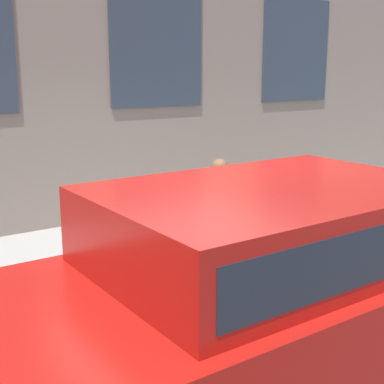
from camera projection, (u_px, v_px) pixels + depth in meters
name	position (u px, v px, depth m)	size (l,w,h in m)	color
ground_plane	(192.00, 306.00, 5.50)	(80.00, 80.00, 0.00)	#47474C
sidewalk	(122.00, 258.00, 6.72)	(3.09, 60.00, 0.14)	gray
fire_hydrant	(163.00, 253.00, 5.65)	(0.28, 0.40, 0.69)	red
person	(219.00, 203.00, 6.04)	(0.31, 0.20, 1.28)	#232328
parked_car_red_near	(271.00, 270.00, 4.03)	(1.98, 5.38, 1.55)	black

